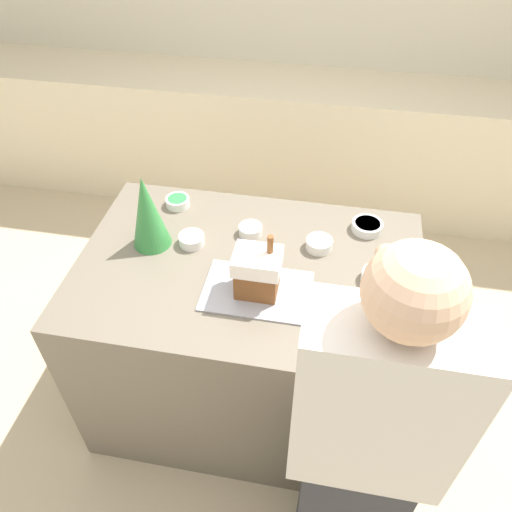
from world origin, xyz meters
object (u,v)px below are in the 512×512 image
baking_tray (257,291)px  candy_bowl_near_tray_right (178,201)px  decorative_tree (147,212)px  candy_bowl_far_left (379,277)px  person (364,450)px  gingerbread_house (257,272)px  candy_bowl_center_rear (319,244)px  candy_bowl_beside_tree (367,226)px  candy_bowl_far_right (250,230)px  candy_bowl_behind_tray (192,239)px

baking_tray → candy_bowl_near_tray_right: bearing=134.3°
decorative_tree → candy_bowl_near_tray_right: size_ratio=3.04×
candy_bowl_far_left → person: 0.70m
gingerbread_house → person: size_ratio=0.15×
candy_bowl_near_tray_right → candy_bowl_center_rear: 0.71m
baking_tray → candy_bowl_center_rear: bearing=54.4°
decorative_tree → candy_bowl_near_tray_right: 0.32m
candy_bowl_beside_tree → candy_bowl_far_right: bearing=-166.4°
baking_tray → candy_bowl_near_tray_right: candy_bowl_near_tray_right is taller
gingerbread_house → candy_bowl_behind_tray: bearing=145.3°
candy_bowl_center_rear → decorative_tree: bearing=-172.4°
baking_tray → decorative_tree: size_ratio=1.25×
decorative_tree → candy_bowl_far_left: bearing=-3.5°
baking_tray → candy_bowl_near_tray_right: size_ratio=3.80×
candy_bowl_near_tray_right → candy_bowl_beside_tree: candy_bowl_near_tray_right is taller
baking_tray → gingerbread_house: (0.00, 0.00, 0.11)m
gingerbread_house → candy_bowl_beside_tree: gingerbread_house is taller
candy_bowl_center_rear → candy_bowl_far_left: bearing=-31.5°
candy_bowl_far_right → person: size_ratio=0.06×
candy_bowl_far_left → candy_bowl_center_rear: candy_bowl_center_rear is taller
gingerbread_house → candy_bowl_far_right: (-0.09, 0.34, -0.09)m
gingerbread_house → candy_bowl_far_right: 0.36m
baking_tray → candy_bowl_far_right: candy_bowl_far_right is taller
baking_tray → candy_bowl_near_tray_right: 0.67m
candy_bowl_far_left → candy_bowl_center_rear: 0.30m
candy_bowl_behind_tray → candy_bowl_far_right: size_ratio=1.07×
candy_bowl_behind_tray → candy_bowl_far_left: size_ratio=0.80×
baking_tray → decorative_tree: 0.57m
baking_tray → gingerbread_house: bearing=27.3°
candy_bowl_near_tray_right → candy_bowl_beside_tree: size_ratio=0.81×
decorative_tree → candy_bowl_beside_tree: decorative_tree is taller
gingerbread_house → candy_bowl_center_rear: (0.21, 0.30, -0.08)m
candy_bowl_center_rear → person: (0.22, -0.85, -0.08)m
candy_bowl_beside_tree → person: bearing=-88.8°
candy_bowl_behind_tray → baking_tray: bearing=-34.7°
decorative_tree → gingerbread_house: bearing=-22.2°
decorative_tree → candy_bowl_far_right: size_ratio=3.29×
candy_bowl_center_rear → candy_bowl_beside_tree: candy_bowl_center_rear is taller
candy_bowl_far_right → candy_bowl_far_left: bearing=-19.0°
candy_bowl_far_left → candy_bowl_near_tray_right: bearing=160.2°
person → baking_tray: bearing=128.6°
candy_bowl_behind_tray → person: (0.77, -0.78, -0.08)m
decorative_tree → person: (0.94, -0.75, -0.23)m
candy_bowl_behind_tray → candy_bowl_center_rear: 0.55m
candy_bowl_far_right → candy_bowl_near_tray_right: size_ratio=0.93×
baking_tray → candy_bowl_beside_tree: bearing=47.9°
baking_tray → person: 0.70m
candy_bowl_beside_tree → baking_tray: bearing=-132.1°
candy_bowl_near_tray_right → person: size_ratio=0.06×
baking_tray → candy_bowl_far_left: 0.49m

